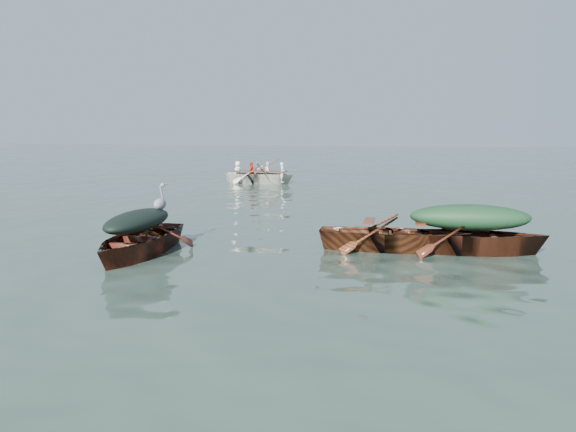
{
  "coord_description": "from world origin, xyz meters",
  "views": [
    {
      "loc": [
        3.32,
        -10.93,
        2.47
      ],
      "look_at": [
        0.51,
        1.37,
        0.5
      ],
      "focal_mm": 35.0,
      "sensor_mm": 36.0,
      "label": 1
    }
  ],
  "objects_px": {
    "yellow_dinghy": "(135,248)",
    "rowed_boat": "(260,183)",
    "heron": "(160,210)",
    "open_wooden_boat": "(394,250)",
    "dark_covered_boat": "(139,255)",
    "green_tarp_boat": "(468,253)"
  },
  "relations": [
    {
      "from": "yellow_dinghy",
      "to": "rowed_boat",
      "type": "relative_size",
      "value": 0.6
    },
    {
      "from": "rowed_boat",
      "to": "heron",
      "type": "distance_m",
      "value": 14.11
    },
    {
      "from": "open_wooden_boat",
      "to": "rowed_boat",
      "type": "distance_m",
      "value": 14.61
    },
    {
      "from": "dark_covered_boat",
      "to": "green_tarp_boat",
      "type": "bearing_deg",
      "value": 14.23
    },
    {
      "from": "green_tarp_boat",
      "to": "heron",
      "type": "xyz_separation_m",
      "value": [
        -6.2,
        -1.0,
        0.8
      ]
    },
    {
      "from": "yellow_dinghy",
      "to": "open_wooden_boat",
      "type": "xyz_separation_m",
      "value": [
        5.27,
        1.01,
        0.0
      ]
    },
    {
      "from": "dark_covered_boat",
      "to": "open_wooden_boat",
      "type": "bearing_deg",
      "value": 17.47
    },
    {
      "from": "open_wooden_boat",
      "to": "yellow_dinghy",
      "type": "bearing_deg",
      "value": 99.67
    },
    {
      "from": "dark_covered_boat",
      "to": "heron",
      "type": "xyz_separation_m",
      "value": [
        0.15,
        0.68,
        0.8
      ]
    },
    {
      "from": "yellow_dinghy",
      "to": "heron",
      "type": "distance_m",
      "value": 0.97
    },
    {
      "from": "yellow_dinghy",
      "to": "dark_covered_boat",
      "type": "bearing_deg",
      "value": -61.22
    },
    {
      "from": "rowed_boat",
      "to": "heron",
      "type": "relative_size",
      "value": 4.82
    },
    {
      "from": "heron",
      "to": "yellow_dinghy",
      "type": "bearing_deg",
      "value": -174.81
    },
    {
      "from": "dark_covered_boat",
      "to": "rowed_boat",
      "type": "height_order",
      "value": "rowed_boat"
    },
    {
      "from": "green_tarp_boat",
      "to": "rowed_boat",
      "type": "xyz_separation_m",
      "value": [
        -8.0,
        12.98,
        0.0
      ]
    },
    {
      "from": "yellow_dinghy",
      "to": "dark_covered_boat",
      "type": "height_order",
      "value": "dark_covered_boat"
    },
    {
      "from": "rowed_boat",
      "to": "heron",
      "type": "bearing_deg",
      "value": -171.7
    },
    {
      "from": "open_wooden_boat",
      "to": "heron",
      "type": "height_order",
      "value": "heron"
    },
    {
      "from": "yellow_dinghy",
      "to": "rowed_boat",
      "type": "xyz_separation_m",
      "value": [
        -1.26,
        14.07,
        0.0
      ]
    },
    {
      "from": "yellow_dinghy",
      "to": "heron",
      "type": "height_order",
      "value": "heron"
    },
    {
      "from": "yellow_dinghy",
      "to": "dark_covered_boat",
      "type": "xyz_separation_m",
      "value": [
        0.39,
        -0.58,
        0.0
      ]
    },
    {
      "from": "heron",
      "to": "rowed_boat",
      "type": "bearing_deg",
      "value": 92.23
    }
  ]
}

